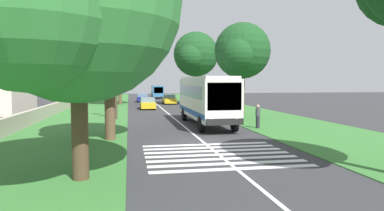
{
  "coord_description": "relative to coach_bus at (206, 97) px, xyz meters",
  "views": [
    {
      "loc": [
        -18.91,
        4.08,
        3.4
      ],
      "look_at": [
        6.94,
        -0.54,
        1.6
      ],
      "focal_mm": 33.22,
      "sensor_mm": 36.0,
      "label": 1
    }
  ],
  "objects": [
    {
      "name": "ground",
      "position": [
        -7.97,
        1.8,
        -2.15
      ],
      "size": [
        160.0,
        160.0,
        0.0
      ],
      "primitive_type": "plane",
      "color": "#333335"
    },
    {
      "name": "grass_verge_left",
      "position": [
        7.03,
        10.0,
        -2.13
      ],
      "size": [
        120.0,
        8.0,
        0.04
      ],
      "primitive_type": "cube",
      "color": "#387533",
      "rests_on": "ground"
    },
    {
      "name": "grass_verge_right",
      "position": [
        7.03,
        -6.4,
        -2.13
      ],
      "size": [
        120.0,
        8.0,
        0.04
      ],
      "primitive_type": "cube",
      "color": "#387533",
      "rests_on": "ground"
    },
    {
      "name": "centre_line",
      "position": [
        7.03,
        1.8,
        -2.14
      ],
      "size": [
        110.0,
        0.16,
        0.01
      ],
      "primitive_type": "cube",
      "color": "silver",
      "rests_on": "ground"
    },
    {
      "name": "coach_bus",
      "position": [
        0.0,
        0.0,
        0.0
      ],
      "size": [
        11.16,
        2.62,
        3.73
      ],
      "color": "silver",
      "rests_on": "ground"
    },
    {
      "name": "zebra_crossing",
      "position": [
        -11.11,
        1.8,
        -2.14
      ],
      "size": [
        5.85,
        6.8,
        0.01
      ],
      "color": "silver",
      "rests_on": "ground"
    },
    {
      "name": "trailing_car_0",
      "position": [
        16.69,
        3.61,
        -1.48
      ],
      "size": [
        4.3,
        1.78,
        1.43
      ],
      "color": "gold",
      "rests_on": "ground"
    },
    {
      "name": "trailing_car_1",
      "position": [
        26.06,
        -0.09,
        -1.48
      ],
      "size": [
        4.3,
        1.78,
        1.43
      ],
      "color": "gold",
      "rests_on": "ground"
    },
    {
      "name": "trailing_car_2",
      "position": [
        32.16,
        3.66,
        -1.48
      ],
      "size": [
        4.3,
        1.78,
        1.43
      ],
      "color": "navy",
      "rests_on": "ground"
    },
    {
      "name": "trailing_minibus_0",
      "position": [
        44.18,
        0.24,
        -0.6
      ],
      "size": [
        6.0,
        2.14,
        2.53
      ],
      "color": "teal",
      "rests_on": "ground"
    },
    {
      "name": "roadside_tree_left_0",
      "position": [
        -14.52,
        7.79,
        3.81
      ],
      "size": [
        8.67,
        7.19,
        9.67
      ],
      "color": "#4C3826",
      "rests_on": "grass_verge_left"
    },
    {
      "name": "roadside_tree_left_1",
      "position": [
        25.68,
        7.24,
        4.19
      ],
      "size": [
        7.44,
        6.53,
        9.71
      ],
      "color": "brown",
      "rests_on": "grass_verge_left"
    },
    {
      "name": "roadside_tree_left_2",
      "position": [
        -6.03,
        7.11,
        3.54
      ],
      "size": [
        6.84,
        5.82,
        8.72
      ],
      "color": "brown",
      "rests_on": "grass_verge_left"
    },
    {
      "name": "roadside_tree_right_0",
      "position": [
        5.1,
        -4.46,
        3.93
      ],
      "size": [
        6.2,
        5.2,
        8.79
      ],
      "color": "brown",
      "rests_on": "grass_verge_right"
    },
    {
      "name": "roadside_tree_right_2",
      "position": [
        22.52,
        -3.37,
        4.91
      ],
      "size": [
        7.09,
        6.31,
        10.31
      ],
      "color": "#4C3826",
      "rests_on": "grass_verge_right"
    },
    {
      "name": "utility_pole",
      "position": [
        5.22,
        7.0,
        1.67
      ],
      "size": [
        0.24,
        1.4,
        7.27
      ],
      "color": "#473828",
      "rests_on": "grass_verge_left"
    },
    {
      "name": "roadside_wall",
      "position": [
        12.03,
        13.4,
        -1.54
      ],
      "size": [
        70.0,
        0.4,
        1.12
      ],
      "primitive_type": "cube",
      "color": "#B2A893",
      "rests_on": "grass_verge_left"
    },
    {
      "name": "pedestrian",
      "position": [
        -2.83,
        -3.21,
        -1.24
      ],
      "size": [
        0.34,
        0.34,
        1.69
      ],
      "color": "#26262D",
      "rests_on": "grass_verge_right"
    }
  ]
}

